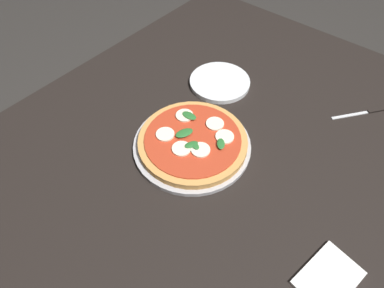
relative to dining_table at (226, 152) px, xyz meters
name	(u,v)px	position (x,y,z in m)	size (l,w,h in m)	color
ground_plane	(215,242)	(0.00, 0.00, -0.63)	(6.00, 6.00, 0.00)	#2D2B28
dining_table	(226,152)	(0.00, 0.00, 0.00)	(1.26, 1.10, 0.72)	black
serving_tray	(192,145)	(0.10, -0.04, 0.10)	(0.31, 0.31, 0.01)	#B2B2B7
pizza	(193,141)	(0.10, -0.04, 0.11)	(0.28, 0.28, 0.03)	tan
plate_white	(220,82)	(-0.15, -0.14, 0.10)	(0.19, 0.19, 0.01)	white
napkin	(328,278)	(0.19, 0.38, 0.09)	(0.13, 0.09, 0.01)	white
knife	(368,112)	(-0.32, 0.27, 0.09)	(0.15, 0.12, 0.01)	black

